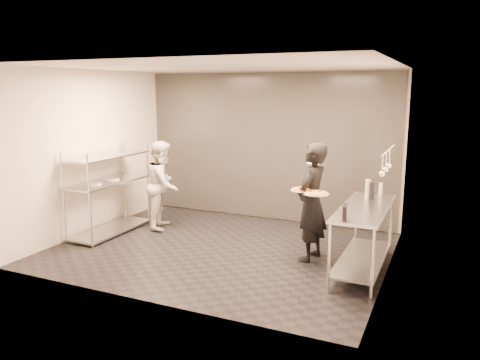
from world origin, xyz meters
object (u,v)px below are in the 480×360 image
at_px(salad_plate, 315,162).
at_px(bottle_clear, 381,189).
at_px(chef, 163,185).
at_px(pass_rack, 109,189).
at_px(pizza_plate_near, 301,190).
at_px(bottle_dark, 372,191).
at_px(bottle_green, 368,189).
at_px(prep_counter, 364,227).
at_px(pizza_plate_far, 316,193).
at_px(pos_monitor, 345,212).
at_px(waiter, 312,202).

relative_size(salad_plate, bottle_clear, 1.37).
bearing_deg(chef, salad_plate, -111.16).
bearing_deg(bottle_clear, pass_rack, -169.71).
height_order(pizza_plate_near, bottle_clear, pizza_plate_near).
height_order(chef, salad_plate, chef).
xyz_separation_m(salad_plate, bottle_clear, (0.92, 0.30, -0.39)).
height_order(pizza_plate_near, salad_plate, salad_plate).
relative_size(pass_rack, bottle_dark, 6.63).
relative_size(salad_plate, bottle_green, 0.93).
height_order(pizza_plate_near, bottle_green, bottle_green).
distance_m(chef, bottle_dark, 3.68).
xyz_separation_m(prep_counter, pizza_plate_far, (-0.64, -0.09, 0.44)).
distance_m(pass_rack, pizza_plate_near, 3.45).
bearing_deg(bottle_green, pizza_plate_far, -135.13).
xyz_separation_m(pizza_plate_far, bottle_dark, (0.66, 0.55, -0.02)).
relative_size(pizza_plate_near, pizza_plate_far, 0.86).
relative_size(pizza_plate_far, pos_monitor, 1.41).
height_order(waiter, chef, waiter).
relative_size(waiter, bottle_green, 6.30).
bearing_deg(bottle_green, pizza_plate_near, -149.78).
bearing_deg(pos_monitor, pizza_plate_near, 126.58).
bearing_deg(bottle_green, chef, 177.51).
height_order(pass_rack, waiter, waiter).
bearing_deg(pos_monitor, bottle_clear, 72.04).
xyz_separation_m(prep_counter, pizza_plate_near, (-0.89, 0.01, 0.45)).
xyz_separation_m(pass_rack, bottle_green, (4.28, 0.51, 0.29)).
relative_size(waiter, pos_monitor, 7.16).
xyz_separation_m(prep_counter, waiter, (-0.78, 0.16, 0.24)).
relative_size(chef, pizza_plate_far, 4.60).
distance_m(prep_counter, bottle_dark, 0.62).
xyz_separation_m(chef, pizza_plate_far, (3.00, -0.75, 0.28)).
distance_m(waiter, bottle_dark, 0.87).
distance_m(pass_rack, pizza_plate_far, 3.70).
bearing_deg(chef, prep_counter, -118.08).
xyz_separation_m(salad_plate, bottle_green, (0.78, 0.01, -0.35)).
distance_m(pos_monitor, bottle_green, 1.23).
distance_m(pizza_plate_far, bottle_clear, 1.16).
relative_size(bottle_green, bottle_clear, 1.48).
relative_size(salad_plate, pos_monitor, 1.05).
bearing_deg(pos_monitor, bottle_dark, 73.24).
relative_size(pos_monitor, bottle_green, 0.88).
bearing_deg(prep_counter, bottle_green, 95.49).
bearing_deg(prep_counter, pos_monitor, -99.46).
bearing_deg(pizza_plate_near, salad_plate, 82.86).
height_order(bottle_green, bottle_dark, bottle_green).
distance_m(pizza_plate_far, bottle_green, 0.84).
bearing_deg(chef, pass_rack, 116.34).
xyz_separation_m(prep_counter, salad_plate, (-0.83, 0.50, 0.78)).
distance_m(pizza_plate_near, pos_monitor, 1.07).
bearing_deg(pass_rack, chef, 44.17).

